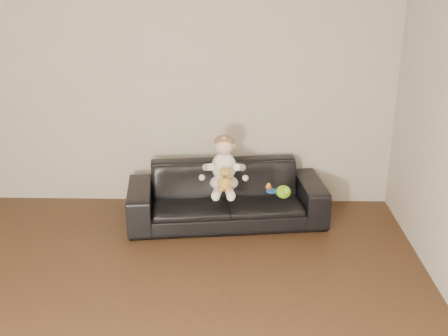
{
  "coord_description": "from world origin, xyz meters",
  "views": [
    {
      "loc": [
        0.93,
        -2.74,
        2.4
      ],
      "look_at": [
        0.81,
        2.16,
        0.58
      ],
      "focal_mm": 45.0,
      "sensor_mm": 36.0,
      "label": 1
    }
  ],
  "objects_px": {
    "teddy_bear": "(225,180)",
    "toy_green": "(283,192)",
    "sofa": "(226,194)",
    "baby": "(224,167)",
    "toy_rattle": "(268,187)",
    "toy_blue_disc": "(272,191)"
  },
  "relations": [
    {
      "from": "toy_green",
      "to": "toy_rattle",
      "type": "relative_size",
      "value": 2.83
    },
    {
      "from": "toy_green",
      "to": "toy_rattle",
      "type": "bearing_deg",
      "value": 125.14
    },
    {
      "from": "toy_rattle",
      "to": "toy_blue_disc",
      "type": "relative_size",
      "value": 0.58
    },
    {
      "from": "toy_blue_disc",
      "to": "baby",
      "type": "bearing_deg",
      "value": 177.27
    },
    {
      "from": "sofa",
      "to": "toy_green",
      "type": "height_order",
      "value": "sofa"
    },
    {
      "from": "teddy_bear",
      "to": "toy_blue_disc",
      "type": "height_order",
      "value": "teddy_bear"
    },
    {
      "from": "teddy_bear",
      "to": "toy_green",
      "type": "height_order",
      "value": "teddy_bear"
    },
    {
      "from": "baby",
      "to": "toy_rattle",
      "type": "xyz_separation_m",
      "value": [
        0.42,
        0.02,
        -0.21
      ]
    },
    {
      "from": "sofa",
      "to": "toy_green",
      "type": "xyz_separation_m",
      "value": [
        0.53,
        -0.26,
        0.14
      ]
    },
    {
      "from": "sofa",
      "to": "toy_green",
      "type": "relative_size",
      "value": 11.37
    },
    {
      "from": "teddy_bear",
      "to": "baby",
      "type": "bearing_deg",
      "value": 89.51
    },
    {
      "from": "teddy_bear",
      "to": "toy_rattle",
      "type": "xyz_separation_m",
      "value": [
        0.41,
        0.18,
        -0.14
      ]
    },
    {
      "from": "baby",
      "to": "toy_green",
      "type": "xyz_separation_m",
      "value": [
        0.55,
        -0.16,
        -0.18
      ]
    },
    {
      "from": "toy_green",
      "to": "sofa",
      "type": "bearing_deg",
      "value": 153.49
    },
    {
      "from": "teddy_bear",
      "to": "toy_green",
      "type": "distance_m",
      "value": 0.55
    },
    {
      "from": "toy_rattle",
      "to": "baby",
      "type": "bearing_deg",
      "value": -177.05
    },
    {
      "from": "sofa",
      "to": "teddy_bear",
      "type": "bearing_deg",
      "value": -99.18
    },
    {
      "from": "sofa",
      "to": "toy_blue_disc",
      "type": "relative_size",
      "value": 18.67
    },
    {
      "from": "baby",
      "to": "toy_blue_disc",
      "type": "bearing_deg",
      "value": -3.2
    },
    {
      "from": "sofa",
      "to": "toy_blue_disc",
      "type": "height_order",
      "value": "sofa"
    },
    {
      "from": "sofa",
      "to": "baby",
      "type": "relative_size",
      "value": 3.51
    },
    {
      "from": "baby",
      "to": "toy_rattle",
      "type": "relative_size",
      "value": 9.18
    }
  ]
}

